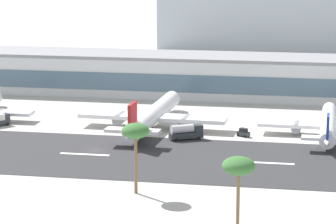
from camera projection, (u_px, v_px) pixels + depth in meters
ground_plane at (95, 150)px, 199.63m from camera, size 1400.00×1400.00×0.00m
runway_strip at (90, 155)px, 195.25m from camera, size 800.00×38.61×0.08m
runway_centreline_dash_4 at (85, 154)px, 195.46m from camera, size 12.00×1.20×0.01m
runway_centreline_dash_5 at (268, 163)px, 188.05m from camera, size 12.00×1.20×0.01m
terminal_building at (174, 74)px, 267.28m from camera, size 149.19×20.68×13.24m
distant_hotel_block at (284, 8)px, 373.80m from camera, size 111.18×32.97×36.33m
airliner_red_tail_gate_1 at (152, 116)px, 220.28m from camera, size 40.23×52.04×10.86m
airliner_navy_tail_gate_2 at (328, 126)px, 212.31m from camera, size 36.15×43.70×9.12m
service_baggage_tug_0 at (243, 133)px, 212.69m from camera, size 3.57×3.07×2.20m
service_fuel_truck_1 at (186, 132)px, 209.31m from camera, size 8.71×6.34×3.95m
palm_tree_0 at (239, 167)px, 141.89m from camera, size 5.77×5.77×13.65m
palm_tree_3 at (135, 133)px, 163.60m from camera, size 5.54×5.54×14.43m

